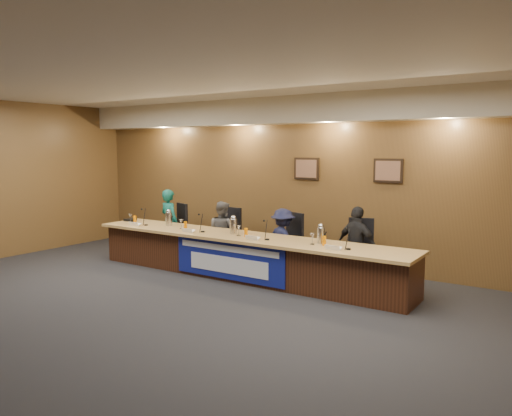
# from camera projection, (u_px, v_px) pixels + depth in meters

# --- Properties ---
(floor) EXTENTS (10.00, 10.00, 0.00)m
(floor) POSITION_uv_depth(u_px,v_px,m) (140.00, 315.00, 6.72)
(floor) COLOR black
(floor) RESTS_ON ground
(ceiling) EXTENTS (10.00, 8.00, 0.04)m
(ceiling) POSITION_uv_depth(u_px,v_px,m) (133.00, 72.00, 6.34)
(ceiling) COLOR silver
(ceiling) RESTS_ON wall_back
(wall_back) EXTENTS (10.00, 0.04, 3.20)m
(wall_back) POSITION_uv_depth(u_px,v_px,m) (289.00, 181.00, 9.83)
(wall_back) COLOR brown
(wall_back) RESTS_ON floor
(soffit) EXTENTS (10.00, 0.50, 0.50)m
(soffit) POSITION_uv_depth(u_px,v_px,m) (283.00, 111.00, 9.46)
(soffit) COLOR beige
(soffit) RESTS_ON wall_back
(dais_body) EXTENTS (6.00, 0.80, 0.70)m
(dais_body) POSITION_uv_depth(u_px,v_px,m) (243.00, 258.00, 8.66)
(dais_body) COLOR #3A1D0F
(dais_body) RESTS_ON floor
(dais_top) EXTENTS (6.10, 0.95, 0.05)m
(dais_top) POSITION_uv_depth(u_px,v_px,m) (241.00, 237.00, 8.57)
(dais_top) COLOR tan
(dais_top) RESTS_ON dais_body
(banner) EXTENTS (2.20, 0.02, 0.65)m
(banner) POSITION_uv_depth(u_px,v_px,m) (228.00, 260.00, 8.31)
(banner) COLOR navy
(banner) RESTS_ON dais_body
(banner_text_upper) EXTENTS (2.00, 0.01, 0.10)m
(banner_text_upper) POSITION_uv_depth(u_px,v_px,m) (228.00, 249.00, 8.28)
(banner_text_upper) COLOR silver
(banner_text_upper) RESTS_ON banner
(banner_text_lower) EXTENTS (1.60, 0.01, 0.28)m
(banner_text_lower) POSITION_uv_depth(u_px,v_px,m) (228.00, 265.00, 8.31)
(banner_text_lower) COLOR silver
(banner_text_lower) RESTS_ON banner
(wall_photo_left) EXTENTS (0.52, 0.04, 0.42)m
(wall_photo_left) POSITION_uv_depth(u_px,v_px,m) (307.00, 169.00, 9.55)
(wall_photo_left) COLOR black
(wall_photo_left) RESTS_ON wall_back
(wall_photo_right) EXTENTS (0.52, 0.04, 0.42)m
(wall_photo_right) POSITION_uv_depth(u_px,v_px,m) (388.00, 171.00, 8.67)
(wall_photo_right) COLOR black
(wall_photo_right) RESTS_ON wall_back
(panelist_a) EXTENTS (0.57, 0.45, 1.39)m
(panelist_a) POSITION_uv_depth(u_px,v_px,m) (170.00, 222.00, 10.43)
(panelist_a) COLOR #0F554C
(panelist_a) RESTS_ON floor
(panelist_b) EXTENTS (0.65, 0.54, 1.22)m
(panelist_b) POSITION_uv_depth(u_px,v_px,m) (222.00, 233.00, 9.67)
(panelist_b) COLOR #55565B
(panelist_b) RESTS_ON floor
(panelist_c) EXTENTS (0.86, 0.67, 1.17)m
(panelist_c) POSITION_uv_depth(u_px,v_px,m) (283.00, 241.00, 8.92)
(panelist_c) COLOR #141837
(panelist_c) RESTS_ON floor
(panelist_d) EXTENTS (0.82, 0.48, 1.30)m
(panelist_d) POSITION_uv_depth(u_px,v_px,m) (357.00, 246.00, 8.14)
(panelist_d) COLOR black
(panelist_d) RESTS_ON floor
(office_chair_a) EXTENTS (0.63, 0.63, 0.08)m
(office_chair_a) POSITION_uv_depth(u_px,v_px,m) (173.00, 232.00, 10.54)
(office_chair_a) COLOR black
(office_chair_a) RESTS_ON floor
(office_chair_b) EXTENTS (0.50, 0.50, 0.08)m
(office_chair_b) POSITION_uv_depth(u_px,v_px,m) (225.00, 238.00, 9.77)
(office_chair_b) COLOR black
(office_chair_b) RESTS_ON floor
(office_chair_c) EXTENTS (0.61, 0.61, 0.08)m
(office_chair_c) POSITION_uv_depth(u_px,v_px,m) (286.00, 246.00, 9.02)
(office_chair_c) COLOR black
(office_chair_c) RESTS_ON floor
(office_chair_d) EXTENTS (0.59, 0.59, 0.08)m
(office_chair_d) POSITION_uv_depth(u_px,v_px,m) (359.00, 255.00, 8.24)
(office_chair_d) COLOR black
(office_chair_d) RESTS_ON floor
(nameplate_a) EXTENTS (0.24, 0.08, 0.10)m
(nameplate_a) POSITION_uv_depth(u_px,v_px,m) (134.00, 223.00, 9.62)
(nameplate_a) COLOR white
(nameplate_a) RESTS_ON dais_top
(microphone_a) EXTENTS (0.07, 0.07, 0.02)m
(microphone_a) POSITION_uv_depth(u_px,v_px,m) (146.00, 225.00, 9.66)
(microphone_a) COLOR black
(microphone_a) RESTS_ON dais_top
(juice_glass_a) EXTENTS (0.06, 0.06, 0.15)m
(juice_glass_a) POSITION_uv_depth(u_px,v_px,m) (135.00, 219.00, 9.97)
(juice_glass_a) COLOR orange
(juice_glass_a) RESTS_ON dais_top
(water_glass_a) EXTENTS (0.08, 0.08, 0.18)m
(water_glass_a) POSITION_uv_depth(u_px,v_px,m) (130.00, 218.00, 10.01)
(water_glass_a) COLOR silver
(water_glass_a) RESTS_ON dais_top
(nameplate_b) EXTENTS (0.24, 0.08, 0.10)m
(nameplate_b) POSITION_uv_depth(u_px,v_px,m) (187.00, 230.00, 8.86)
(nameplate_b) COLOR white
(nameplate_b) RESTS_ON dais_top
(microphone_b) EXTENTS (0.07, 0.07, 0.02)m
(microphone_b) POSITION_uv_depth(u_px,v_px,m) (203.00, 232.00, 8.89)
(microphone_b) COLOR black
(microphone_b) RESTS_ON dais_top
(juice_glass_b) EXTENTS (0.06, 0.06, 0.15)m
(juice_glass_b) POSITION_uv_depth(u_px,v_px,m) (185.00, 225.00, 9.18)
(juice_glass_b) COLOR orange
(juice_glass_b) RESTS_ON dais_top
(water_glass_b) EXTENTS (0.08, 0.08, 0.18)m
(water_glass_b) POSITION_uv_depth(u_px,v_px,m) (181.00, 224.00, 9.24)
(water_glass_b) COLOR silver
(water_glass_b) RESTS_ON dais_top
(nameplate_c) EXTENTS (0.24, 0.08, 0.10)m
(nameplate_c) POSITION_uv_depth(u_px,v_px,m) (251.00, 237.00, 8.13)
(nameplate_c) COLOR white
(nameplate_c) RESTS_ON dais_top
(microphone_c) EXTENTS (0.07, 0.07, 0.02)m
(microphone_c) POSITION_uv_depth(u_px,v_px,m) (267.00, 239.00, 8.13)
(microphone_c) COLOR black
(microphone_c) RESTS_ON dais_top
(juice_glass_c) EXTENTS (0.06, 0.06, 0.15)m
(juice_glass_c) POSITION_uv_depth(u_px,v_px,m) (246.00, 232.00, 8.42)
(juice_glass_c) COLOR orange
(juice_glass_c) RESTS_ON dais_top
(water_glass_c) EXTENTS (0.08, 0.08, 0.18)m
(water_glass_c) POSITION_uv_depth(u_px,v_px,m) (238.00, 231.00, 8.51)
(water_glass_c) COLOR silver
(water_glass_c) RESTS_ON dais_top
(nameplate_d) EXTENTS (0.24, 0.08, 0.10)m
(nameplate_d) POSITION_uv_depth(u_px,v_px,m) (332.00, 247.00, 7.31)
(nameplate_d) COLOR white
(nameplate_d) RESTS_ON dais_top
(microphone_d) EXTENTS (0.07, 0.07, 0.02)m
(microphone_d) POSITION_uv_depth(u_px,v_px,m) (348.00, 249.00, 7.35)
(microphone_d) COLOR black
(microphone_d) RESTS_ON dais_top
(juice_glass_d) EXTENTS (0.06, 0.06, 0.15)m
(juice_glass_d) POSITION_uv_depth(u_px,v_px,m) (324.00, 241.00, 7.65)
(juice_glass_d) COLOR orange
(juice_glass_d) RESTS_ON dais_top
(water_glass_d) EXTENTS (0.08, 0.08, 0.18)m
(water_glass_d) POSITION_uv_depth(u_px,v_px,m) (312.00, 239.00, 7.73)
(water_glass_d) COLOR silver
(water_glass_d) RESTS_ON dais_top
(carafe_left) EXTENTS (0.13, 0.13, 0.25)m
(carafe_left) POSITION_uv_depth(u_px,v_px,m) (169.00, 219.00, 9.62)
(carafe_left) COLOR silver
(carafe_left) RESTS_ON dais_top
(carafe_mid) EXTENTS (0.13, 0.13, 0.26)m
(carafe_mid) POSITION_uv_depth(u_px,v_px,m) (233.00, 227.00, 8.70)
(carafe_mid) COLOR silver
(carafe_mid) RESTS_ON dais_top
(carafe_right) EXTENTS (0.12, 0.12, 0.25)m
(carafe_right) POSITION_uv_depth(u_px,v_px,m) (321.00, 236.00, 7.80)
(carafe_right) COLOR silver
(carafe_right) RESTS_ON dais_top
(speakerphone) EXTENTS (0.32, 0.32, 0.05)m
(speakerphone) POSITION_uv_depth(u_px,v_px,m) (131.00, 220.00, 10.22)
(speakerphone) COLOR black
(speakerphone) RESTS_ON dais_top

